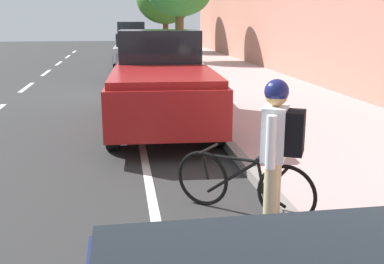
# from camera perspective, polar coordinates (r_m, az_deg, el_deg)

# --- Properties ---
(ground) EXTENTS (66.83, 66.83, 0.00)m
(ground) POSITION_cam_1_polar(r_m,az_deg,el_deg) (14.58, -7.99, 5.10)
(ground) COLOR #2D2D2D
(sidewalk) EXTENTS (4.21, 41.77, 0.14)m
(sidewalk) POSITION_cam_1_polar(r_m,az_deg,el_deg) (15.10, 6.62, 5.72)
(sidewalk) COLOR #B79694
(sidewalk) RESTS_ON ground
(curb_edge) EXTENTS (0.16, 41.77, 0.14)m
(curb_edge) POSITION_cam_1_polar(r_m,az_deg,el_deg) (14.68, -1.69, 5.57)
(curb_edge) COLOR gray
(curb_edge) RESTS_ON ground
(lane_stripe_centre) EXTENTS (0.14, 40.00, 0.01)m
(lane_stripe_centre) POSITION_cam_1_polar(r_m,az_deg,el_deg) (14.04, -21.37, 3.96)
(lane_stripe_centre) COLOR white
(lane_stripe_centre) RESTS_ON ground
(lane_stripe_bike_edge) EXTENTS (0.12, 41.77, 0.01)m
(lane_stripe_bike_edge) POSITION_cam_1_polar(r_m,az_deg,el_deg) (14.58, -7.45, 5.14)
(lane_stripe_bike_edge) COLOR white
(lane_stripe_bike_edge) RESTS_ON ground
(building_facade) EXTENTS (0.50, 41.77, 5.20)m
(building_facade) POSITION_cam_1_polar(r_m,az_deg,el_deg) (15.75, 15.47, 14.88)
(building_facade) COLOR tan
(building_facade) RESTS_ON ground
(parked_pickup_red_second) EXTENTS (2.23, 5.39, 1.95)m
(parked_pickup_red_second) POSITION_cam_1_polar(r_m,az_deg,el_deg) (9.59, -3.83, 6.10)
(parked_pickup_red_second) COLOR maroon
(parked_pickup_red_second) RESTS_ON ground
(parked_sedan_black_mid) EXTENTS (1.86, 4.41, 1.52)m
(parked_sedan_black_mid) POSITION_cam_1_polar(r_m,az_deg,el_deg) (15.69, -6.15, 8.54)
(parked_sedan_black_mid) COLOR black
(parked_sedan_black_mid) RESTS_ON ground
(parked_sedan_silver_far) EXTENTS (1.97, 4.47, 1.52)m
(parked_sedan_silver_far) POSITION_cam_1_polar(r_m,az_deg,el_deg) (22.62, -7.26, 10.13)
(parked_sedan_silver_far) COLOR #B7BABF
(parked_sedan_silver_far) RESTS_ON ground
(parked_suv_white_farthest) EXTENTS (2.08, 4.75, 1.99)m
(parked_suv_white_farthest) POSITION_cam_1_polar(r_m,az_deg,el_deg) (30.75, -7.52, 11.61)
(parked_suv_white_farthest) COLOR white
(parked_suv_white_farthest) RESTS_ON ground
(bicycle_at_curb) EXTENTS (1.37, 1.10, 0.73)m
(bicycle_at_curb) POSITION_cam_1_polar(r_m,az_deg,el_deg) (5.30, 6.34, -6.43)
(bicycle_at_curb) COLOR black
(bicycle_at_curb) RESTS_ON ground
(cyclist_with_backpack) EXTENTS (0.51, 0.56, 1.62)m
(cyclist_with_backpack) POSITION_cam_1_polar(r_m,az_deg,el_deg) (4.76, 10.58, -1.20)
(cyclist_with_backpack) COLOR #C6B284
(cyclist_with_backpack) RESTS_ON ground
(fire_hydrant) EXTENTS (0.22, 0.22, 0.84)m
(fire_hydrant) POSITION_cam_1_polar(r_m,az_deg,el_deg) (24.28, -3.58, 10.03)
(fire_hydrant) COLOR red
(fire_hydrant) RESTS_ON sidewalk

